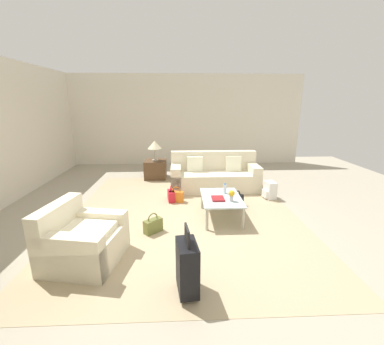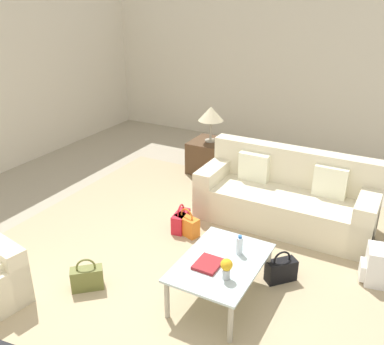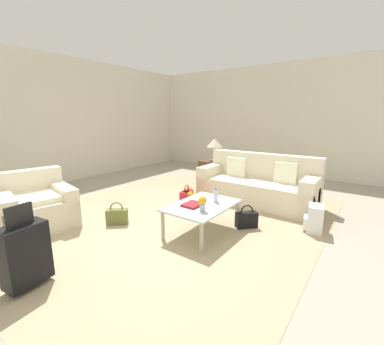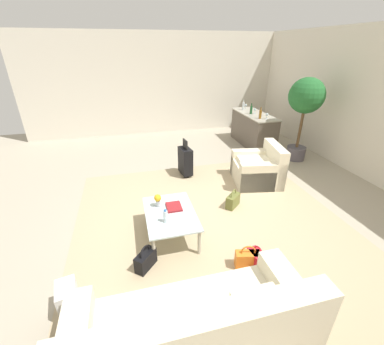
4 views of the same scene
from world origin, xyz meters
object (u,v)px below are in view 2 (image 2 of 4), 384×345
coffee_table_book (208,264)px  flower_vase (226,267)px  backpack_white (375,266)px  couch (287,199)px  water_bottle (240,245)px  coffee_table (221,266)px  handbag_orange (187,225)px  table_lamp (211,114)px  handbag_black (281,270)px  side_table (210,156)px  handbag_red (181,221)px  handbag_olive (87,278)px

coffee_table_book → flower_vase: bearing=-113.2°
backpack_white → flower_vase: bearing=136.9°
couch → water_bottle: 1.61m
coffee_table → handbag_orange: (0.88, 0.87, -0.25)m
water_bottle → table_lamp: bearing=31.6°
water_bottle → coffee_table_book: size_ratio=0.75×
coffee_table → flower_vase: (-0.22, -0.15, 0.17)m
table_lamp → coffee_table: bearing=-151.8°
flower_vase → handbag_orange: size_ratio=0.57×
coffee_table_book → table_lamp: size_ratio=0.47×
table_lamp → handbag_black: table_lamp is taller
side_table → table_lamp: bearing=0.0°
table_lamp → backpack_white: bearing=-122.9°
coffee_table_book → handbag_red: (1.05, 0.90, -0.32)m
handbag_red → coffee_table: bearing=-133.4°
coffee_table → handbag_black: coffee_table is taller
table_lamp → handbag_olive: (-3.32, -0.26, -0.85)m
side_table → coffee_table: bearing=-151.8°
coffee_table → flower_vase: size_ratio=5.18×
handbag_red → coffee_table_book: bearing=-139.3°
couch → handbag_orange: couch is taller
backpack_white → handbag_olive: bearing=120.9°
coffee_table_book → handbag_red: bearing=41.0°
couch → handbag_red: couch is taller
coffee_table_book → handbag_black: 0.90m
flower_vase → table_lamp: (3.02, 1.65, 0.42)m
side_table → handbag_black: size_ratio=1.72×
coffee_table → water_bottle: water_bottle is taller
water_bottle → flower_vase: flower_vase is taller
side_table → handbag_olive: (-3.32, -0.26, -0.13)m
flower_vase → table_lamp: table_lamp is taller
water_bottle → handbag_black: size_ratio=0.57×
side_table → handbag_red: side_table is taller
couch → water_bottle: couch is taller
coffee_table → water_bottle: size_ratio=5.21×
table_lamp → backpack_white: (-1.80, -2.79, -0.78)m
coffee_table → backpack_white: 1.64m
couch → table_lamp: size_ratio=3.84×
flower_vase → water_bottle: bearing=6.8°
side_table → handbag_red: size_ratio=1.72×
coffee_table → backpack_white: bearing=-52.3°
flower_vase → coffee_table: bearing=34.3°
coffee_table → flower_vase: 0.32m
handbag_orange → handbag_red: size_ratio=1.00×
coffee_table_book → handbag_olive: 1.27m
flower_vase → backpack_white: (1.22, -1.14, -0.36)m
side_table → handbag_red: (-1.87, -0.52, -0.13)m
handbag_orange → backpack_white: (0.12, -2.16, 0.06)m
handbag_olive → handbag_orange: bearing=-15.1°
table_lamp → handbag_orange: (-1.92, -0.63, -0.85)m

